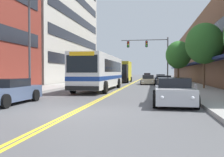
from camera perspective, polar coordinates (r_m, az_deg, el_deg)
ground_plane at (r=47.16m, az=5.65°, el=-0.58°), size 240.00×240.00×0.00m
sidewalk_left at (r=48.23m, az=-3.08°, el=-0.42°), size 3.68×106.00×0.18m
sidewalk_right at (r=47.21m, az=14.57°, el=-0.51°), size 3.68×106.00×0.18m
centre_line at (r=47.16m, az=5.65°, el=-0.57°), size 0.34×106.00×0.01m
office_tower_left at (r=46.59m, az=-15.09°, el=16.95°), size 12.08×26.83×28.30m
storefront_row_right at (r=48.19m, az=21.85°, el=5.09°), size 9.10×68.00×9.62m
city_bus at (r=23.55m, az=-2.68°, el=1.75°), size 2.87×12.03×3.17m
car_slate_blue_parked_left_near at (r=14.25m, az=-23.15°, el=-2.84°), size 2.13×4.88×1.34m
car_charcoal_parked_left_mid at (r=37.88m, az=-2.03°, el=-0.22°), size 2.02×4.81×1.20m
car_silver_parked_right_foreground at (r=13.05m, az=13.90°, el=-3.10°), size 2.07×4.14×1.38m
car_dark_grey_parked_right_mid at (r=30.91m, az=11.76°, el=-0.56°), size 2.17×4.38×1.27m
car_navy_parked_right_far at (r=46.44m, az=11.03°, el=0.11°), size 1.99×4.33×1.27m
car_beige_moving_lead at (r=34.40m, az=8.27°, el=-0.36°), size 1.98×4.42×1.28m
car_red_moving_second at (r=63.39m, az=8.07°, el=0.53°), size 2.06×4.42×1.44m
box_truck at (r=41.28m, az=2.30°, el=1.57°), size 2.75×7.97×3.44m
traffic_signal_mast at (r=37.29m, az=9.06°, el=6.33°), size 6.89×0.38×6.77m
street_lamp_left_near at (r=18.34m, az=-17.19°, el=9.53°), size 2.65×0.28×7.01m
street_tree_right_mid at (r=24.86m, az=20.36°, el=7.51°), size 3.45×3.45×6.06m
street_tree_right_far at (r=37.56m, az=14.93°, el=5.25°), size 3.64×3.64×6.02m
fire_hydrant at (r=17.02m, az=18.60°, el=-2.42°), size 0.28×0.20×0.74m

